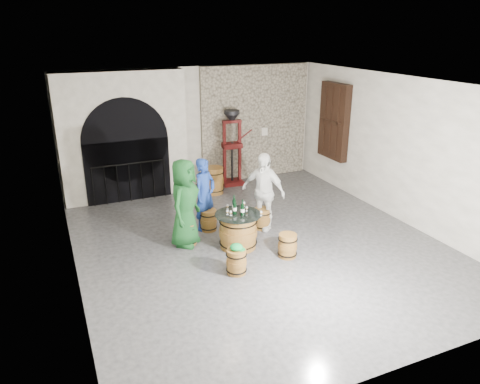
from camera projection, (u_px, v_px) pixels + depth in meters
name	position (u px, v px, depth m)	size (l,w,h in m)	color
ground	(257.00, 243.00, 9.30)	(8.00, 8.00, 0.00)	#313134
wall_back	(194.00, 128.00, 12.19)	(8.00, 8.00, 0.00)	silver
wall_front	(407.00, 261.00, 5.31)	(8.00, 8.00, 0.00)	silver
wall_left	(66.00, 194.00, 7.43)	(8.00, 8.00, 0.00)	silver
wall_right	(400.00, 150.00, 10.07)	(8.00, 8.00, 0.00)	silver
ceiling	(260.00, 84.00, 8.20)	(8.00, 8.00, 0.00)	beige
stone_facing_panel	(255.00, 123.00, 12.81)	(3.20, 0.12, 3.18)	#ABA088
arched_opening	(124.00, 137.00, 11.25)	(3.10, 0.60, 3.19)	silver
shuttered_window	(334.00, 121.00, 12.02)	(0.23, 1.10, 2.00)	black
barrel_table	(238.00, 231.00, 9.03)	(0.92, 0.92, 0.72)	brown
barrel_stool_left	(188.00, 234.00, 9.19)	(0.38, 0.38, 0.47)	brown
barrel_stool_far	(208.00, 220.00, 9.82)	(0.38, 0.38, 0.47)	brown
barrel_stool_right	(262.00, 219.00, 9.90)	(0.38, 0.38, 0.47)	brown
barrel_stool_near_right	(288.00, 246.00, 8.69)	(0.38, 0.38, 0.47)	brown
barrel_stool_near_left	(236.00, 262.00, 8.10)	(0.38, 0.38, 0.47)	brown
green_cap	(237.00, 247.00, 8.01)	(0.26, 0.22, 0.12)	#0B7D31
person_green	(184.00, 203.00, 8.96)	(0.88, 0.57, 1.80)	#13431B
person_blue	(205.00, 194.00, 9.71)	(0.58, 0.38, 1.59)	navy
person_white	(263.00, 192.00, 9.70)	(1.00, 0.42, 1.71)	white
wine_bottle_left	(235.00, 207.00, 8.87)	(0.08, 0.08, 0.32)	black
wine_bottle_center	(243.00, 209.00, 8.80)	(0.08, 0.08, 0.32)	black
wine_bottle_right	(234.00, 205.00, 9.02)	(0.08, 0.08, 0.32)	black
tasting_glass_a	(231.00, 213.00, 8.82)	(0.05, 0.05, 0.10)	#AA6C21
tasting_glass_b	(247.00, 209.00, 9.03)	(0.05, 0.05, 0.10)	#AA6C21
tasting_glass_c	(228.00, 207.00, 9.12)	(0.05, 0.05, 0.10)	#AA6C21
tasting_glass_d	(244.00, 204.00, 9.26)	(0.05, 0.05, 0.10)	#AA6C21
tasting_glass_e	(261.00, 213.00, 8.81)	(0.05, 0.05, 0.10)	#AA6C21
tasting_glass_f	(227.00, 212.00, 8.86)	(0.05, 0.05, 0.10)	#AA6C21
side_barrel	(214.00, 180.00, 11.95)	(0.53, 0.53, 0.71)	brown
corking_press	(232.00, 142.00, 12.33)	(0.86, 0.51, 2.07)	#52100D
control_box	(264.00, 131.00, 12.93)	(0.18, 0.10, 0.22)	silver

